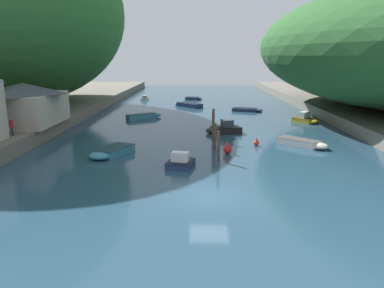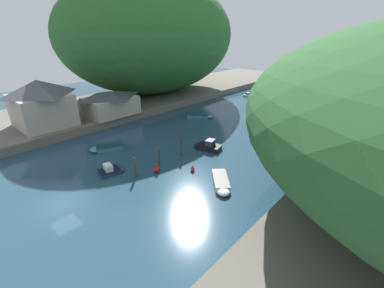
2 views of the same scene
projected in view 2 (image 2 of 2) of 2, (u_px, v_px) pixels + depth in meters
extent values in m
plane|color=#234256|center=(232.00, 129.00, 46.09)|extent=(130.00, 130.00, 0.00)
cube|color=#666056|center=(139.00, 99.00, 62.90)|extent=(22.00, 120.00, 1.44)
ellipsoid|color=#2D662D|center=(152.00, 36.00, 62.02)|extent=(32.90, 46.07, 27.15)
cube|color=#B2A899|center=(43.00, 110.00, 42.67)|extent=(8.67, 8.10, 5.21)
pyramid|color=#4C4C51|center=(37.00, 87.00, 41.14)|extent=(9.37, 8.74, 2.35)
cube|color=#B2A899|center=(111.00, 106.00, 48.64)|extent=(6.67, 8.88, 3.31)
pyramid|color=#3D4247|center=(109.00, 94.00, 47.74)|extent=(7.21, 9.59, 1.14)
cube|color=navy|center=(283.00, 100.00, 63.94)|extent=(2.96, 2.35, 0.51)
ellipsoid|color=navy|center=(288.00, 101.00, 62.98)|extent=(1.61, 2.06, 0.51)
cube|color=black|center=(283.00, 99.00, 63.83)|extent=(3.02, 2.40, 0.03)
cube|color=teal|center=(110.00, 147.00, 37.97)|extent=(3.42, 4.24, 0.66)
ellipsoid|color=teal|center=(97.00, 149.00, 37.32)|extent=(2.54, 2.50, 0.66)
cube|color=#132A33|center=(110.00, 145.00, 37.83)|extent=(3.49, 4.32, 0.03)
cube|color=gold|center=(304.00, 154.00, 36.06)|extent=(3.42, 3.51, 0.52)
ellipsoid|color=gold|center=(308.00, 158.00, 34.78)|extent=(2.44, 2.36, 0.52)
cube|color=#4C3E0E|center=(305.00, 152.00, 35.95)|extent=(3.49, 3.58, 0.03)
cube|color=silver|center=(305.00, 149.00, 35.85)|extent=(1.77, 1.70, 0.88)
cube|color=navy|center=(109.00, 172.00, 31.63)|extent=(2.39, 2.76, 0.44)
ellipsoid|color=navy|center=(119.00, 169.00, 32.26)|extent=(2.04, 1.56, 0.44)
cube|color=black|center=(109.00, 170.00, 31.54)|extent=(2.44, 2.82, 0.03)
cube|color=silver|center=(108.00, 167.00, 31.35)|extent=(1.49, 1.11, 0.78)
cube|color=black|center=(209.00, 147.00, 37.95)|extent=(3.65, 2.83, 0.66)
ellipsoid|color=black|center=(200.00, 145.00, 38.61)|extent=(2.08, 2.28, 0.66)
cube|color=black|center=(209.00, 145.00, 37.81)|extent=(3.72, 2.88, 0.03)
cube|color=#333842|center=(210.00, 143.00, 37.59)|extent=(1.47, 1.67, 0.89)
cube|color=white|center=(248.00, 95.00, 69.44)|extent=(1.40, 2.70, 0.38)
ellipsoid|color=white|center=(250.00, 94.00, 70.27)|extent=(1.25, 1.39, 0.38)
cube|color=#525252|center=(248.00, 94.00, 69.35)|extent=(1.43, 2.76, 0.03)
cube|color=#9E937F|center=(248.00, 93.00, 69.20)|extent=(0.92, 0.97, 0.54)
cube|color=navy|center=(289.00, 125.00, 47.36)|extent=(4.30, 3.17, 0.45)
ellipsoid|color=navy|center=(298.00, 128.00, 45.81)|extent=(2.45, 2.45, 0.45)
cube|color=black|center=(290.00, 124.00, 47.26)|extent=(4.39, 3.23, 0.03)
cube|color=teal|center=(197.00, 116.00, 51.78)|extent=(4.24, 3.52, 0.65)
ellipsoid|color=teal|center=(208.00, 117.00, 51.51)|extent=(2.48, 2.28, 0.65)
cube|color=#132A33|center=(197.00, 115.00, 51.65)|extent=(4.33, 3.59, 0.03)
cube|color=silver|center=(221.00, 180.00, 29.60)|extent=(4.06, 4.09, 0.63)
ellipsoid|color=silver|center=(223.00, 191.00, 27.70)|extent=(2.55, 2.56, 0.63)
cube|color=#504E4A|center=(221.00, 178.00, 29.47)|extent=(4.14, 4.17, 0.03)
cube|color=navy|center=(259.00, 109.00, 56.37)|extent=(4.79, 4.97, 0.66)
ellipsoid|color=navy|center=(256.00, 106.00, 58.66)|extent=(3.03, 3.07, 0.66)
cube|color=black|center=(259.00, 108.00, 56.23)|extent=(4.89, 5.07, 0.03)
cylinder|color=#4C3D2D|center=(135.00, 168.00, 30.42)|extent=(0.28, 0.28, 2.45)
sphere|color=#4C3D2D|center=(134.00, 158.00, 29.90)|extent=(0.25, 0.25, 0.25)
cylinder|color=#4C3D2D|center=(159.00, 157.00, 33.02)|extent=(0.23, 0.23, 2.49)
sphere|color=#4C3D2D|center=(158.00, 148.00, 32.50)|extent=(0.21, 0.21, 0.21)
cylinder|color=#4C3D2D|center=(181.00, 145.00, 35.63)|extent=(0.28, 0.28, 3.24)
sphere|color=#4C3D2D|center=(181.00, 134.00, 34.95)|extent=(0.25, 0.25, 0.25)
sphere|color=red|center=(193.00, 169.00, 32.10)|extent=(0.54, 0.54, 0.54)
cone|color=red|center=(193.00, 166.00, 31.93)|extent=(0.27, 0.27, 0.27)
sphere|color=red|center=(157.00, 169.00, 31.81)|extent=(0.77, 0.77, 0.77)
cone|color=red|center=(156.00, 165.00, 31.58)|extent=(0.39, 0.39, 0.39)
cylinder|color=#282D3D|center=(114.00, 113.00, 48.77)|extent=(0.13, 0.13, 0.85)
cylinder|color=#282D3D|center=(115.00, 113.00, 48.89)|extent=(0.13, 0.13, 0.85)
cube|color=#B2231E|center=(114.00, 109.00, 48.53)|extent=(0.22, 0.38, 0.62)
sphere|color=#9E7051|center=(114.00, 107.00, 48.36)|extent=(0.22, 0.22, 0.22)
cylinder|color=#282D3D|center=(84.00, 122.00, 43.97)|extent=(0.13, 0.13, 0.85)
cylinder|color=#282D3D|center=(85.00, 121.00, 44.09)|extent=(0.13, 0.13, 0.85)
cube|color=#B2231E|center=(84.00, 117.00, 43.73)|extent=(0.23, 0.39, 0.62)
sphere|color=#9E7051|center=(83.00, 115.00, 43.56)|extent=(0.22, 0.22, 0.22)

